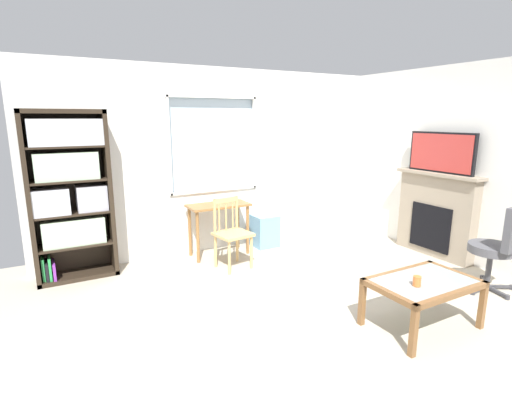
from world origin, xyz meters
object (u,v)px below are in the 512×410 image
plastic_drawer_unit (264,230)px  fireplace (436,214)px  wooden_chair (232,233)px  office_chair (500,244)px  sippy_cup (417,281)px  desk_under_window (219,214)px  tv (441,153)px  coffee_table (423,287)px  bookshelf (69,188)px

plastic_drawer_unit → fireplace: 2.45m
wooden_chair → office_chair: 3.07m
fireplace → sippy_cup: size_ratio=13.63×
desk_under_window → fireplace: bearing=-28.8°
wooden_chair → plastic_drawer_unit: wooden_chair is taller
tv → sippy_cup: size_ratio=10.71×
fireplace → coffee_table: (-1.81, -1.25, -0.20)m
fireplace → office_chair: bearing=-111.4°
office_chair → fireplace: bearing=68.6°
wooden_chair → sippy_cup: wooden_chair is taller
plastic_drawer_unit → sippy_cup: sippy_cup is taller
bookshelf → office_chair: bearing=-33.9°
fireplace → wooden_chair: bearing=160.7°
desk_under_window → office_chair: size_ratio=0.85×
wooden_chair → sippy_cup: 2.37m
plastic_drawer_unit → tv: size_ratio=0.50×
bookshelf → fireplace: 4.78m
bookshelf → sippy_cup: 3.87m
bookshelf → plastic_drawer_unit: bookshelf is taller
sippy_cup → coffee_table: bearing=17.2°
desk_under_window → coffee_table: (0.85, -2.71, -0.20)m
tv → office_chair: (-0.43, -1.15, -0.89)m
plastic_drawer_unit → tv: tv is taller
desk_under_window → wooden_chair: wooden_chair is taller
tv → desk_under_window: bearing=151.0°
sippy_cup → plastic_drawer_unit: bearing=88.5°
plastic_drawer_unit → coffee_table: (0.09, -2.76, 0.15)m
desk_under_window → wooden_chair: (-0.05, -0.51, -0.13)m
bookshelf → office_chair: bookshelf is taller
desk_under_window → coffee_table: 2.85m
bookshelf → coffee_table: size_ratio=2.07×
tv → office_chair: bearing=-110.6°
wooden_chair → office_chair: bearing=-42.9°
coffee_table → wooden_chair: bearing=112.1°
plastic_drawer_unit → tv: bearing=-38.8°
bookshelf → wooden_chair: size_ratio=2.22×
bookshelf → desk_under_window: bookshelf is taller
bookshelf → fireplace: bookshelf is taller
bookshelf → fireplace: size_ratio=1.63×
plastic_drawer_unit → fireplace: fireplace is taller
fireplace → office_chair: fireplace is taller
office_chair → sippy_cup: size_ratio=11.11×
plastic_drawer_unit → office_chair: size_ratio=0.48×
sippy_cup → tv: bearing=33.8°
sippy_cup → office_chair: bearing=5.8°
wooden_chair → fireplace: (2.70, -0.95, 0.13)m
tv → coffee_table: (-1.79, -1.25, -1.05)m
desk_under_window → office_chair: office_chair is taller
tv → office_chair: tv is taller
desk_under_window → bookshelf: bearing=176.7°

